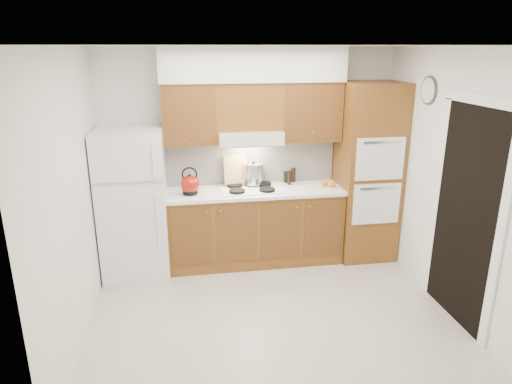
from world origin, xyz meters
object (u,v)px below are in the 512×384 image
(stock_pot, at_px, (253,174))
(oven_cabinet, at_px, (367,172))
(fridge, at_px, (134,204))
(kettle, at_px, (190,184))

(stock_pot, bearing_deg, oven_cabinet, -7.41)
(fridge, height_order, stock_pot, fridge)
(fridge, height_order, oven_cabinet, oven_cabinet)
(oven_cabinet, bearing_deg, kettle, -179.05)
(fridge, bearing_deg, oven_cabinet, 0.70)
(oven_cabinet, distance_m, kettle, 2.19)
(fridge, height_order, kettle, fridge)
(oven_cabinet, distance_m, stock_pot, 1.42)
(stock_pot, bearing_deg, kettle, -164.39)
(fridge, xyz_separation_m, oven_cabinet, (2.85, 0.03, 0.24))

